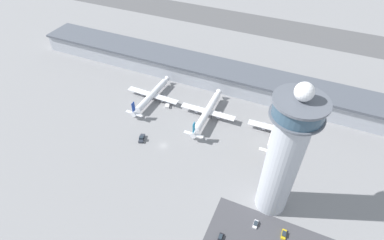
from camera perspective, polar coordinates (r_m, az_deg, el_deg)
name	(u,v)px	position (r m, az deg, el deg)	size (l,w,h in m)	color
ground_plane	(163,146)	(171.40, -5.49, -4.90)	(1000.00, 1000.00, 0.00)	gray
terminal_building	(209,73)	(215.55, 3.26, 8.98)	(273.14, 25.00, 14.08)	#A3A8B2
runway_strip	(249,23)	(309.56, 10.86, 17.67)	(409.72, 44.00, 0.01)	#515154
control_tower	(284,155)	(125.89, 17.19, -6.44)	(19.75, 19.75, 69.26)	#ADB2BC
airplane_gate_alpha	(152,95)	(200.79, -7.67, 4.70)	(37.28, 43.55, 12.57)	silver
airplane_gate_bravo	(207,112)	(184.93, 2.92, 1.55)	(34.98, 45.28, 13.52)	white
airplane_gate_charlie	(276,129)	(181.10, 15.65, -1.66)	(32.95, 40.14, 12.68)	white
service_truck_catering	(142,138)	(175.63, -9.56, -3.48)	(4.40, 6.91, 2.87)	black
service_truck_fuel	(168,103)	(197.50, -4.63, 3.18)	(5.15, 8.61, 3.15)	black
car_maroon_suv	(255,224)	(144.62, 12.00, -18.81)	(1.86, 4.13, 1.40)	black
car_green_van	(220,238)	(139.41, 5.42, -21.40)	(1.90, 4.42, 1.44)	black
car_black_suv	(284,234)	(145.12, 17.09, -20.08)	(2.00, 4.64, 1.56)	black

